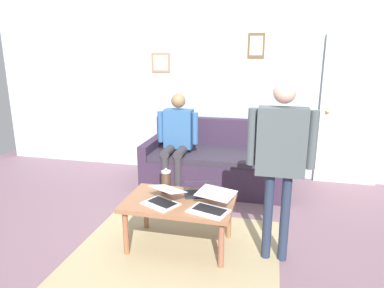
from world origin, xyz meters
The scene contains 12 objects.
ground_plane centered at (0.00, 0.00, 0.00)m, with size 7.68×7.68×0.00m, color #7A5B67.
area_rug centered at (-0.11, 0.14, 0.00)m, with size 1.86×1.58×0.01m, color tan.
back_wall centered at (0.00, -2.20, 1.35)m, with size 7.04×0.11×2.70m.
interior_door centered at (-1.95, -2.11, 1.02)m, with size 0.82×0.09×2.05m.
couch centered at (-0.21, -1.60, 0.30)m, with size 1.94×0.94×0.88m.
coffee_table centered at (-0.11, 0.04, 0.42)m, with size 1.01×0.64×0.47m.
laptop_left centered at (-0.27, -0.17, 0.51)m, with size 0.39×0.37×0.14m.
laptop_center centered at (0.01, 0.13, 0.52)m, with size 0.41×0.42×0.15m.
laptop_right centered at (-0.44, 0.16, 0.52)m, with size 0.43×0.44×0.14m.
french_press centered at (0.06, -0.12, 0.58)m, with size 0.11×0.09×0.25m.
person_standing centered at (-1.00, 0.05, 1.02)m, with size 0.56×0.18×1.58m.
person_seated centered at (0.30, -1.37, 0.73)m, with size 0.55×0.51×1.28m.
Camera 1 is at (-0.91, 2.89, 1.80)m, focal length 32.25 mm.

